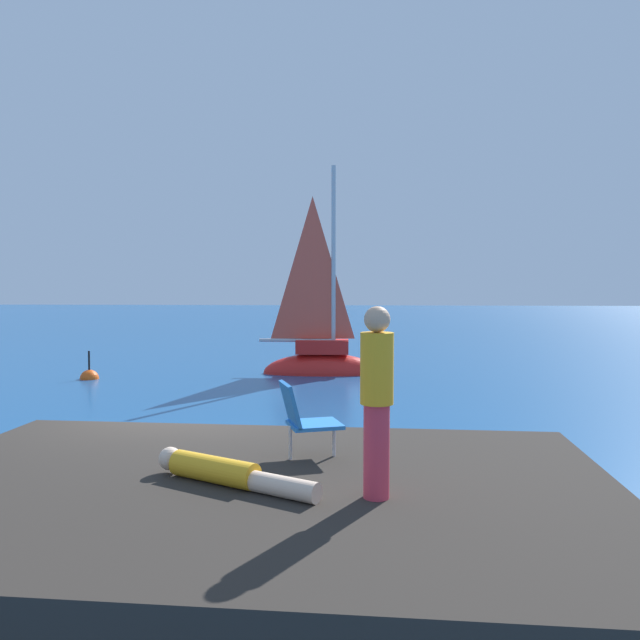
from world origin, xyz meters
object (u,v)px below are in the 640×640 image
person_standing (377,396)px  sailboat_near (322,361)px  person_sunbather (225,472)px  beach_chair (304,416)px  marker_buoy (89,379)px

person_standing → sailboat_near: bearing=-158.3°
sailboat_near → person_standing: bearing=-86.2°
person_sunbather → person_standing: 1.56m
beach_chair → marker_buoy: size_ratio=0.71×
person_standing → beach_chair: size_ratio=2.03×
person_sunbather → beach_chair: 1.15m
person_sunbather → beach_chair: size_ratio=2.02×
person_standing → beach_chair: person_standing is taller
person_standing → marker_buoy: size_ratio=1.43×
beach_chair → marker_buoy: bearing=103.6°
person_sunbather → person_standing: bearing=17.1°
sailboat_near → person_standing: (1.39, -14.65, 1.50)m
person_standing → marker_buoy: bearing=-131.2°
sailboat_near → beach_chair: bearing=-88.8°
person_standing → beach_chair: (-0.72, 1.15, -0.42)m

